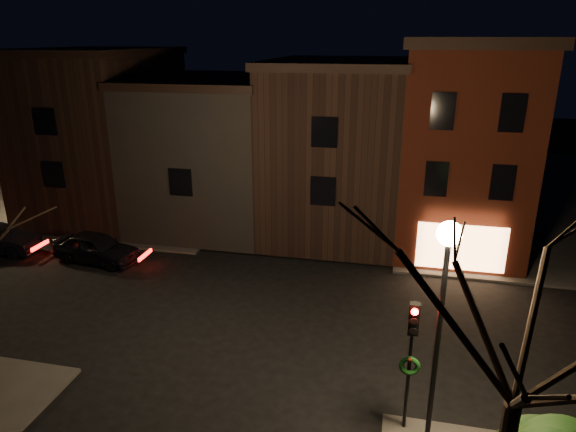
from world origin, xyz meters
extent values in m
plane|color=black|center=(0.00, 0.00, 0.00)|extent=(120.00, 120.00, 0.00)
cube|color=#2D2B28|center=(-20.00, 20.00, 0.06)|extent=(30.00, 30.00, 0.12)
cube|color=#4B180D|center=(8.00, 9.50, 5.12)|extent=(6.00, 8.00, 10.00)
cube|color=black|center=(8.00, 9.50, 10.37)|extent=(6.50, 8.50, 0.50)
cube|color=#F9AD70|center=(8.00, 5.45, 1.42)|extent=(4.00, 0.12, 2.20)
cube|color=black|center=(1.50, 10.50, 4.62)|extent=(7.00, 10.00, 9.00)
cube|color=black|center=(1.50, 10.50, 9.32)|extent=(7.30, 10.30, 0.40)
cube|color=black|center=(-5.75, 10.50, 4.12)|extent=(7.50, 10.00, 8.00)
cube|color=black|center=(-5.75, 10.50, 8.32)|extent=(7.80, 10.30, 0.40)
cube|color=black|center=(-13.00, 10.50, 4.87)|extent=(7.00, 10.00, 9.50)
cube|color=black|center=(-13.00, 10.50, 9.82)|extent=(7.30, 10.30, 0.40)
cylinder|color=black|center=(6.20, -6.00, 3.12)|extent=(0.14, 0.14, 6.00)
sphere|color=#FFD18C|center=(6.20, -6.00, 6.30)|extent=(0.60, 0.60, 0.60)
cylinder|color=black|center=(5.60, -5.40, 2.12)|extent=(0.10, 0.10, 4.00)
cube|color=black|center=(5.60, -5.58, 3.72)|extent=(0.28, 0.22, 0.90)
cylinder|color=#FF0C07|center=(5.60, -5.70, 4.00)|extent=(0.18, 0.06, 0.18)
cylinder|color=black|center=(5.60, -5.70, 3.72)|extent=(0.18, 0.06, 0.18)
cylinder|color=black|center=(5.60, -5.70, 3.44)|extent=(0.18, 0.06, 0.18)
torus|color=#0C380F|center=(5.60, -5.49, 2.22)|extent=(0.58, 0.14, 0.58)
sphere|color=#990C0C|center=(5.60, -5.51, 2.44)|extent=(0.12, 0.12, 0.12)
imported|color=black|center=(-9.46, 3.19, 0.75)|extent=(4.59, 2.32, 1.50)
camera|label=1|loc=(4.95, -17.67, 10.62)|focal=32.00mm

